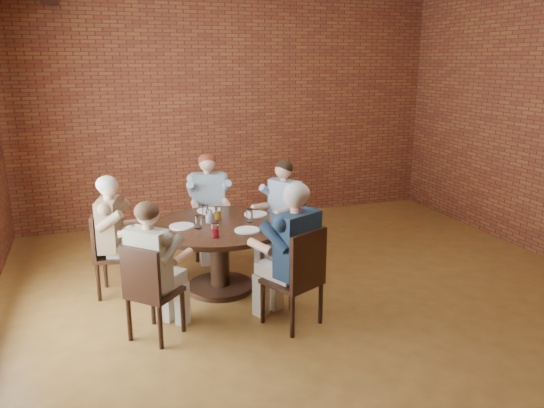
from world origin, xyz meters
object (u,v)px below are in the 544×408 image
object	(u,v)px
dining_table	(219,244)
chair_b	(209,216)
diner_b	(209,206)
smartphone	(267,224)
diner_e	(292,255)
chair_c	(109,250)
diner_c	(115,236)
chair_a	(286,224)
chair_d	(149,289)
diner_d	(154,271)
chair_e	(299,275)
diner_a	(282,214)

from	to	relation	value
dining_table	chair_b	xyz separation A→B (m)	(0.13, 1.13, -0.02)
diner_b	smartphone	size ratio (longest dim) A/B	9.75
diner_b	diner_e	bearing A→B (deg)	-73.89
dining_table	chair_c	world-z (taller)	chair_c
diner_c	smartphone	world-z (taller)	diner_c
chair_a	smartphone	bearing A→B (deg)	-63.14
diner_b	chair_d	size ratio (longest dim) A/B	1.46
dining_table	chair_a	distance (m)	1.11
chair_c	diner_e	xyz separation A→B (m)	(1.60, -1.26, 0.19)
chair_b	diner_d	world-z (taller)	diner_d
dining_table	chair_a	world-z (taller)	chair_a
diner_c	chair_e	xyz separation A→B (m)	(1.56, -1.32, -0.13)
dining_table	diner_e	world-z (taller)	diner_e
chair_b	smartphone	size ratio (longest dim) A/B	6.86
chair_c	chair_d	world-z (taller)	chair_c
chair_b	chair_e	bearing A→B (deg)	-73.84
diner_b	diner_c	distance (m)	1.42
diner_b	smartphone	bearing A→B (deg)	-67.10
diner_a	diner_d	xyz separation A→B (m)	(-1.69, -1.31, -0.00)
chair_b	diner_c	size ratio (longest dim) A/B	0.72
chair_a	chair_b	distance (m)	1.02
diner_c	diner_b	bearing A→B (deg)	-42.59
chair_c	chair_d	distance (m)	1.18
diner_a	diner_d	distance (m)	2.14
chair_a	chair_d	bearing A→B (deg)	-81.29
diner_a	chair_e	xyz separation A→B (m)	(-0.40, -1.56, -0.12)
smartphone	diner_d	bearing A→B (deg)	-130.66
dining_table	chair_b	bearing A→B (deg)	83.29
diner_b	chair_c	world-z (taller)	diner_b
diner_a	smartphone	distance (m)	0.81
chair_a	chair_c	distance (m)	2.12
dining_table	diner_d	world-z (taller)	diner_d
chair_d	diner_e	bearing A→B (deg)	-140.72
chair_e	smartphone	world-z (taller)	chair_e
chair_a	chair_b	xyz separation A→B (m)	(-0.83, 0.59, 0.01)
dining_table	diner_c	bearing A→B (deg)	166.36
diner_b	chair_d	distance (m)	2.15
chair_d	diner_d	bearing A→B (deg)	-90.00
diner_c	diner_a	bearing A→B (deg)	-69.34
chair_a	chair_d	distance (m)	2.29
chair_a	dining_table	bearing A→B (deg)	-90.00
diner_a	chair_d	bearing A→B (deg)	-80.98
diner_e	diner_d	bearing A→B (deg)	-32.87
diner_c	chair_d	bearing A→B (deg)	-155.59
chair_a	chair_c	size ratio (longest dim) A/B	0.99
dining_table	chair_e	size ratio (longest dim) A/B	1.50
diner_c	chair_d	world-z (taller)	diner_c
chair_c	diner_c	bearing A→B (deg)	-90.00
chair_a	diner_b	distance (m)	1.00
diner_c	chair_d	xyz separation A→B (m)	(0.21, -1.12, -0.15)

